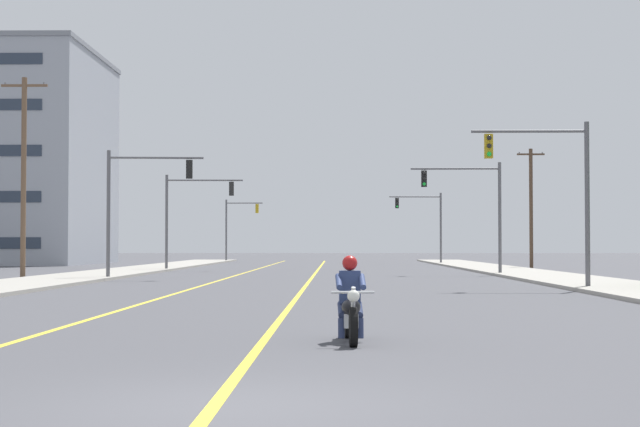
{
  "coord_description": "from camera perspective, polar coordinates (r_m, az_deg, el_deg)",
  "views": [
    {
      "loc": [
        1.05,
        -10.25,
        1.63
      ],
      "look_at": [
        0.51,
        21.98,
        2.66
      ],
      "focal_mm": 56.4,
      "sensor_mm": 36.0,
      "label": 1
    }
  ],
  "objects": [
    {
      "name": "ground_plane",
      "position": [
        10.43,
        -4.92,
        -10.82
      ],
      "size": [
        400.0,
        400.0,
        0.0
      ],
      "primitive_type": "plane",
      "color": "#47474C"
    },
    {
      "name": "traffic_signal_mid_left",
      "position": [
        65.49,
        -7.45,
        0.36
      ],
      "size": [
        5.01,
        0.48,
        6.2
      ],
      "color": "#56565B",
      "rests_on": "ground"
    },
    {
      "name": "utility_pole_right_far",
      "position": [
        73.01,
        11.89,
        0.43
      ],
      "size": [
        1.96,
        0.26,
        8.53
      ],
      "color": "#4C3828",
      "rests_on": "ground"
    },
    {
      "name": "utility_pole_left_near",
      "position": [
        51.78,
        -16.47,
        2.21
      ],
      "size": [
        2.3,
        0.26,
        9.96
      ],
      "color": "brown",
      "rests_on": "ground"
    },
    {
      "name": "traffic_signal_far_right",
      "position": [
        87.67,
        6.03,
        -0.21
      ],
      "size": [
        4.58,
        0.56,
        6.2
      ],
      "color": "#56565B",
      "rests_on": "ground"
    },
    {
      "name": "sidewalk_kerb_left",
      "position": [
        51.85,
        -13.26,
        -3.5
      ],
      "size": [
        4.4,
        110.0,
        0.14
      ],
      "primitive_type": "cube",
      "color": "#9E998E",
      "rests_on": "ground"
    },
    {
      "name": "traffic_signal_near_right",
      "position": [
        38.04,
        13.14,
        1.89
      ],
      "size": [
        4.35,
        0.37,
        6.2
      ],
      "color": "#56565B",
      "rests_on": "ground"
    },
    {
      "name": "sidewalk_kerb_right",
      "position": [
        51.38,
        12.89,
        -3.52
      ],
      "size": [
        4.4,
        110.0,
        0.14
      ],
      "primitive_type": "cube",
      "color": "#9E998E",
      "rests_on": "ground"
    },
    {
      "name": "traffic_signal_mid_right",
      "position": [
        55.79,
        8.72,
        0.74
      ],
      "size": [
        4.97,
        0.37,
        6.2
      ],
      "color": "#56565B",
      "rests_on": "ground"
    },
    {
      "name": "motorcycle_with_rider",
      "position": [
        17.05,
        1.74,
        -5.34
      ],
      "size": [
        0.7,
        2.19,
        1.46
      ],
      "color": "black",
      "rests_on": "ground"
    },
    {
      "name": "traffic_signal_far_left",
      "position": [
        100.42,
        -4.76,
        -0.45
      ],
      "size": [
        3.73,
        0.37,
        6.2
      ],
      "color": "#56565B",
      "rests_on": "ground"
    },
    {
      "name": "lane_stripe_left",
      "position": [
        55.54,
        -4.69,
        -3.49
      ],
      "size": [
        0.16,
        100.0,
        0.01
      ],
      "primitive_type": "cube",
      "color": "yellow",
      "rests_on": "ground"
    },
    {
      "name": "lane_stripe_center",
      "position": [
        55.28,
        -0.34,
        -3.51
      ],
      "size": [
        0.16,
        100.0,
        0.01
      ],
      "primitive_type": "cube",
      "color": "yellow",
      "rests_on": "ground"
    },
    {
      "name": "traffic_signal_near_left",
      "position": [
        49.04,
        -10.4,
        1.07
      ],
      "size": [
        4.62,
        0.58,
        6.2
      ],
      "color": "#56565B",
      "rests_on": "ground"
    }
  ]
}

